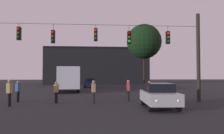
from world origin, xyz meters
name	(u,v)px	position (x,y,z in m)	size (l,w,h in m)	color
ground_plane	(93,91)	(0.00, 24.50, 0.00)	(168.00, 168.00, 0.00)	black
overhead_signal_span	(93,50)	(0.02, 11.79, 3.91)	(16.47, 0.44, 6.79)	black
city_bus	(69,77)	(-3.11, 25.54, 1.87)	(3.44, 11.17, 3.00)	#B7BCC6
car_near_right	(159,95)	(4.06, 8.74, 0.80)	(2.10, 4.43, 1.52)	#99999E
car_far_left	(90,83)	(-0.42, 34.26, 0.80)	(1.96, 4.39, 1.52)	navy
pedestrian_crossing_left	(94,91)	(0.03, 11.17, 0.94)	(0.28, 0.39, 1.66)	black
pedestrian_crossing_center	(9,91)	(-5.44, 10.22, 1.00)	(0.31, 0.40, 1.75)	black
pedestrian_crossing_right	(18,90)	(-5.69, 12.81, 0.91)	(0.34, 0.42, 1.61)	black
pedestrian_near_bus	(128,89)	(2.73, 12.45, 0.93)	(0.32, 0.41, 1.65)	black
pedestrian_trailing	(149,89)	(4.53, 13.01, 0.88)	(0.27, 0.38, 1.57)	black
pedestrian_far_side	(56,91)	(-2.68, 11.80, 0.88)	(0.35, 0.42, 1.56)	black
corner_building	(97,66)	(1.04, 49.34, 4.11)	(22.95, 9.46, 8.23)	black
tree_left_silhouette	(144,42)	(8.16, 30.85, 7.38)	(5.53, 5.53, 10.17)	black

